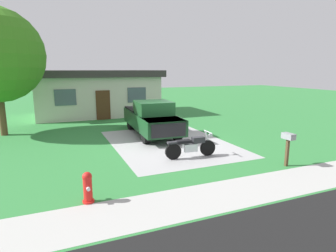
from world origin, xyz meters
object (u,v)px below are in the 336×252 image
fire_hydrant (88,188)px  mailbox (288,141)px  motorcycle (191,146)px  pickup_truck (151,117)px  neighbor_house (97,92)px

fire_hydrant → mailbox: size_ratio=0.69×
fire_hydrant → motorcycle: bearing=29.4°
fire_hydrant → mailbox: 7.27m
fire_hydrant → mailbox: (7.25, 0.18, 0.55)m
pickup_truck → neighbor_house: neighbor_house is taller
pickup_truck → mailbox: pickup_truck is taller
motorcycle → fire_hydrant: size_ratio=2.54×
motorcycle → fire_hydrant: (-4.42, -2.49, -0.05)m
motorcycle → neighbor_house: bearing=97.8°
motorcycle → mailbox: mailbox is taller
fire_hydrant → neighbor_house: 15.69m
motorcycle → neighbor_house: size_ratio=0.23×
neighbor_house → pickup_truck: bearing=-78.7°
mailbox → neighbor_house: (-4.59, 15.22, 0.81)m
mailbox → neighbor_house: neighbor_house is taller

